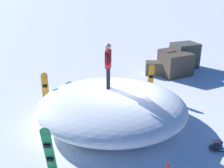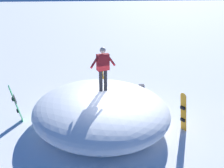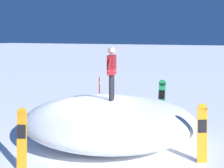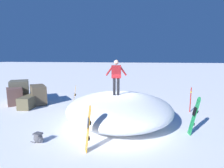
# 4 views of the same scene
# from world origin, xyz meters

# --- Properties ---
(ground) EXTENTS (240.00, 240.00, 0.00)m
(ground) POSITION_xyz_m (0.00, 0.00, 0.00)
(ground) COLOR white
(snow_mound) EXTENTS (6.79, 6.40, 1.44)m
(snow_mound) POSITION_xyz_m (-0.53, -0.45, 0.72)
(snow_mound) COLOR white
(snow_mound) RESTS_ON ground
(snowboarder_standing) EXTENTS (0.32, 1.06, 1.78)m
(snowboarder_standing) POSITION_xyz_m (-0.71, -0.32, 2.47)
(snowboarder_standing) COLOR black
(snowboarder_standing) RESTS_ON snow_mound
(snowboard_primary_upright) EXTENTS (0.36, 0.33, 1.69)m
(snowboard_primary_upright) POSITION_xyz_m (-3.73, 0.09, 0.88)
(snowboard_primary_upright) COLOR orange
(snowboard_primary_upright) RESTS_ON ground
(snowboard_secondary_upright) EXTENTS (0.36, 0.37, 1.66)m
(snowboard_secondary_upright) POSITION_xyz_m (0.59, 2.59, 0.86)
(snowboard_secondary_upright) COLOR orange
(snowboard_secondary_upright) RESTS_ON ground
(snowboard_tertiary_upright) EXTENTS (0.36, 0.42, 1.69)m
(snowboard_tertiary_upright) POSITION_xyz_m (-1.46, -3.89, 0.87)
(snowboard_tertiary_upright) COLOR #1E8C47
(snowboard_tertiary_upright) RESTS_ON ground
(backpack_far) EXTENTS (0.38, 0.57, 0.40)m
(backpack_far) POSITION_xyz_m (-3.57, 2.24, 0.21)
(backpack_far) COLOR #4C4C51
(backpack_far) RESTS_ON ground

